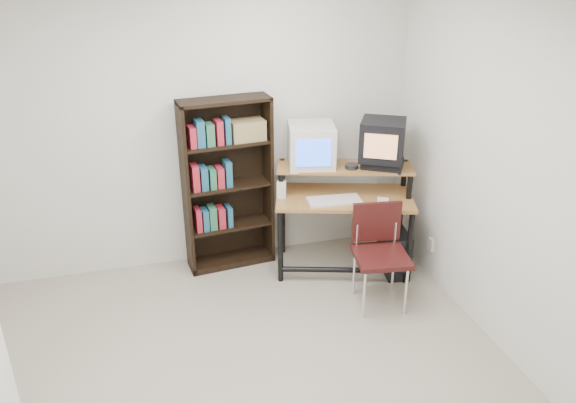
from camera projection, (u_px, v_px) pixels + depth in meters
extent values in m
cube|color=#A19886|center=(243.00, 402.00, 3.78)|extent=(4.00, 4.00, 0.01)
cube|color=beige|center=(194.00, 130.00, 4.99)|extent=(4.00, 0.01, 2.60)
cube|color=beige|center=(532.00, 193.00, 3.72)|extent=(0.01, 4.00, 2.60)
cube|color=#9C6833|center=(344.00, 198.00, 5.07)|extent=(1.35, 0.94, 0.03)
cube|color=#9C6833|center=(345.00, 167.00, 5.08)|extent=(1.28, 0.70, 0.02)
cylinder|color=black|center=(280.00, 246.00, 4.99)|extent=(0.05, 0.05, 0.72)
cylinder|color=black|center=(409.00, 248.00, 4.97)|extent=(0.05, 0.05, 0.72)
cylinder|color=black|center=(282.00, 207.00, 5.42)|extent=(0.05, 0.05, 0.98)
cylinder|color=black|center=(401.00, 209.00, 5.39)|extent=(0.05, 0.05, 0.98)
cylinder|color=black|center=(343.00, 270.00, 5.08)|extent=(1.11, 0.38, 0.05)
cube|color=beige|center=(311.00, 145.00, 5.04)|extent=(0.48, 0.48, 0.38)
cube|color=blue|center=(314.00, 153.00, 4.85)|extent=(0.30, 0.07, 0.24)
cube|color=black|center=(382.00, 164.00, 5.04)|extent=(0.44, 0.41, 0.08)
cube|color=black|center=(382.00, 140.00, 4.97)|extent=(0.51, 0.51, 0.36)
cube|color=tan|center=(381.00, 147.00, 4.80)|extent=(0.25, 0.15, 0.22)
cylinder|color=#26262B|center=(351.00, 167.00, 5.01)|extent=(0.13, 0.13, 0.05)
cube|color=beige|center=(334.00, 201.00, 4.96)|extent=(0.49, 0.25, 0.03)
cube|color=black|center=(381.00, 202.00, 4.98)|extent=(0.25, 0.22, 0.01)
cube|color=white|center=(383.00, 200.00, 4.97)|extent=(0.12, 0.10, 0.03)
cube|color=beige|center=(282.00, 190.00, 5.02)|extent=(0.10, 0.10, 0.17)
cube|color=black|center=(394.00, 250.00, 5.23)|extent=(0.26, 0.47, 0.42)
cube|color=black|center=(381.00, 257.00, 4.62)|extent=(0.49, 0.49, 0.04)
cube|color=black|center=(377.00, 222.00, 4.70)|extent=(0.41, 0.09, 0.35)
cylinder|color=silver|center=(364.00, 295.00, 4.54)|extent=(0.02, 0.02, 0.44)
cylinder|color=silver|center=(406.00, 292.00, 4.58)|extent=(0.02, 0.02, 0.44)
cylinder|color=silver|center=(354.00, 272.00, 4.86)|extent=(0.02, 0.02, 0.44)
cylinder|color=silver|center=(393.00, 269.00, 4.90)|extent=(0.02, 0.02, 0.44)
cube|color=black|center=(186.00, 192.00, 4.98)|extent=(0.06, 0.27, 1.61)
cube|color=black|center=(268.00, 180.00, 5.24)|extent=(0.06, 0.27, 1.61)
cube|color=black|center=(224.00, 181.00, 5.21)|extent=(0.80, 0.11, 1.61)
cube|color=black|center=(224.00, 100.00, 4.78)|extent=(0.83, 0.35, 0.03)
cube|color=black|center=(231.00, 259.00, 5.43)|extent=(0.83, 0.35, 0.06)
cube|color=black|center=(230.00, 225.00, 5.28)|extent=(0.77, 0.33, 0.03)
cube|color=black|center=(228.00, 186.00, 5.11)|extent=(0.77, 0.33, 0.02)
cube|color=black|center=(226.00, 144.00, 4.94)|extent=(0.77, 0.33, 0.02)
cube|color=olive|center=(247.00, 130.00, 4.97)|extent=(0.32, 0.23, 0.18)
cube|color=beige|center=(430.00, 245.00, 5.14)|extent=(0.02, 0.08, 0.12)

